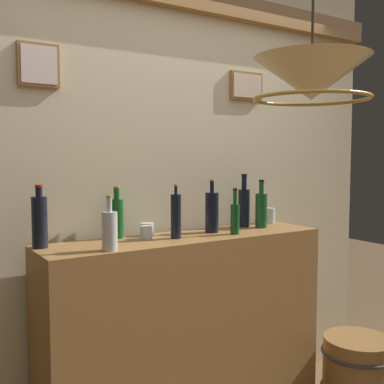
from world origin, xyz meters
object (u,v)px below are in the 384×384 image
object	(u,v)px
liquor_bottle_tequila	(40,221)
liquor_bottle_brandy	(212,212)
liquor_bottle_whiskey	(235,217)
wooden_barrel	(358,371)
liquor_bottle_scotch	(110,230)
liquor_bottle_port	(244,206)
liquor_bottle_bourbon	(261,209)
liquor_bottle_amaro	(176,216)
glass_tumbler_highball	(269,215)
liquor_bottle_mezcal	(117,217)
glass_tumbler_rocks	(147,229)
glass_tumbler_shot	(147,232)
pendant_lamp	(312,80)

from	to	relation	value
liquor_bottle_tequila	liquor_bottle_brandy	xyz separation A→B (m)	(0.97, -0.07, -0.01)
liquor_bottle_whiskey	liquor_bottle_brandy	bearing A→B (deg)	119.83
liquor_bottle_tequila	wooden_barrel	size ratio (longest dim) A/B	0.67
liquor_bottle_scotch	liquor_bottle_tequila	world-z (taller)	liquor_bottle_tequila
liquor_bottle_port	liquor_bottle_whiskey	xyz separation A→B (m)	(-0.22, -0.20, -0.03)
liquor_bottle_tequila	wooden_barrel	distance (m)	2.18
liquor_bottle_bourbon	wooden_barrel	world-z (taller)	liquor_bottle_bourbon
liquor_bottle_tequila	liquor_bottle_scotch	bearing A→B (deg)	-43.14
liquor_bottle_amaro	liquor_bottle_bourbon	distance (m)	0.65
liquor_bottle_scotch	liquor_bottle_bourbon	xyz separation A→B (m)	(1.08, 0.16, 0.02)
liquor_bottle_scotch	liquor_bottle_amaro	bearing A→B (deg)	15.05
glass_tumbler_highball	liquor_bottle_brandy	bearing A→B (deg)	-168.70
liquor_bottle_mezcal	liquor_bottle_whiskey	bearing A→B (deg)	-21.52
liquor_bottle_scotch	glass_tumbler_highball	size ratio (longest dim) A/B	2.63
liquor_bottle_mezcal	liquor_bottle_tequila	world-z (taller)	liquor_bottle_tequila
liquor_bottle_brandy	glass_tumbler_rocks	bearing A→B (deg)	164.96
glass_tumbler_highball	liquor_bottle_scotch	bearing A→B (deg)	-167.16
liquor_bottle_mezcal	liquor_bottle_tequila	bearing A→B (deg)	-172.98
liquor_bottle_tequila	wooden_barrel	xyz separation A→B (m)	(1.86, -0.42, -1.05)
liquor_bottle_mezcal	glass_tumbler_highball	world-z (taller)	liquor_bottle_mezcal
liquor_bottle_bourbon	glass_tumbler_highball	bearing A→B (deg)	34.64
liquor_bottle_mezcal	glass_tumbler_shot	world-z (taller)	liquor_bottle_mezcal
glass_tumbler_shot	wooden_barrel	xyz separation A→B (m)	(1.31, -0.37, -0.96)
liquor_bottle_amaro	liquor_bottle_tequila	distance (m)	0.70
liquor_bottle_whiskey	glass_tumbler_rocks	distance (m)	0.50
glass_tumbler_rocks	glass_tumbler_shot	distance (m)	0.10
liquor_bottle_tequila	liquor_bottle_amaro	bearing A→B (deg)	-10.41
liquor_bottle_tequila	liquor_bottle_brandy	world-z (taller)	liquor_bottle_brandy
liquor_bottle_brandy	wooden_barrel	xyz separation A→B (m)	(0.89, -0.36, -1.04)
liquor_bottle_port	glass_tumbler_rocks	bearing A→B (deg)	177.53
liquor_bottle_brandy	glass_tumbler_highball	size ratio (longest dim) A/B	3.13
liquor_bottle_bourbon	wooden_barrel	xyz separation A→B (m)	(0.52, -0.34, -1.04)
pendant_lamp	liquor_bottle_port	bearing A→B (deg)	67.56
liquor_bottle_tequila	glass_tumbler_rocks	distance (m)	0.61
liquor_bottle_brandy	pendant_lamp	size ratio (longest dim) A/B	0.53
liquor_bottle_port	liquor_bottle_amaro	distance (m)	0.59
liquor_bottle_whiskey	glass_tumbler_shot	bearing A→B (deg)	164.42
liquor_bottle_mezcal	glass_tumbler_highball	xyz separation A→B (m)	(1.09, -0.01, -0.07)
liquor_bottle_scotch	liquor_bottle_brandy	size ratio (longest dim) A/B	0.84
liquor_bottle_amaro	liquor_bottle_brandy	size ratio (longest dim) A/B	0.95
liquor_bottle_amaro	pendant_lamp	xyz separation A→B (m)	(0.21, -0.76, 0.64)
liquor_bottle_port	wooden_barrel	size ratio (longest dim) A/B	0.72
glass_tumbler_highball	pendant_lamp	bearing A→B (deg)	-123.44
wooden_barrel	liquor_bottle_amaro	bearing A→B (deg)	165.83
liquor_bottle_port	glass_tumbler_shot	distance (m)	0.73
liquor_bottle_port	liquor_bottle_tequila	distance (m)	1.27
liquor_bottle_brandy	wooden_barrel	distance (m)	1.41
liquor_bottle_bourbon	glass_tumbler_highball	size ratio (longest dim) A/B	2.98
liquor_bottle_port	glass_tumbler_rocks	xyz separation A→B (m)	(-0.67, 0.03, -0.10)
liquor_bottle_amaro	liquor_bottle_mezcal	world-z (taller)	liquor_bottle_amaro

